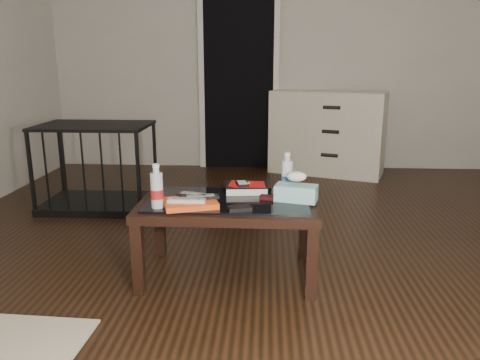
% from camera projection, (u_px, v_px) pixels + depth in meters
% --- Properties ---
extents(ground, '(5.00, 5.00, 0.00)m').
position_uv_depth(ground, '(276.00, 250.00, 3.12)').
color(ground, black).
rests_on(ground, ground).
extents(doorway, '(0.90, 0.08, 2.07)m').
position_uv_depth(doorway, '(239.00, 78.00, 5.27)').
color(doorway, black).
rests_on(doorway, ground).
extents(coffee_table, '(1.00, 0.60, 0.46)m').
position_uv_depth(coffee_table, '(228.00, 210.00, 2.67)').
color(coffee_table, black).
rests_on(coffee_table, ground).
extents(dresser, '(1.30, 0.87, 0.90)m').
position_uv_depth(dresser, '(327.00, 133.00, 5.13)').
color(dresser, beige).
rests_on(dresser, ground).
extents(pet_crate, '(0.91, 0.62, 0.71)m').
position_uv_depth(pet_crate, '(98.00, 181.00, 3.97)').
color(pet_crate, black).
rests_on(pet_crate, ground).
extents(magazines, '(0.33, 0.29, 0.03)m').
position_uv_depth(magazines, '(190.00, 203.00, 2.53)').
color(magazines, '#E04A15').
rests_on(magazines, coffee_table).
extents(remote_silver, '(0.20, 0.05, 0.02)m').
position_uv_depth(remote_silver, '(186.00, 200.00, 2.49)').
color(remote_silver, '#BBBBC0').
rests_on(remote_silver, magazines).
extents(remote_black_front, '(0.21, 0.10, 0.02)m').
position_uv_depth(remote_black_front, '(200.00, 197.00, 2.55)').
color(remote_black_front, black).
rests_on(remote_black_front, magazines).
extents(remote_black_back, '(0.21, 0.11, 0.02)m').
position_uv_depth(remote_black_back, '(194.00, 195.00, 2.59)').
color(remote_black_back, black).
rests_on(remote_black_back, magazines).
extents(textbook, '(0.27, 0.22, 0.05)m').
position_uv_depth(textbook, '(246.00, 188.00, 2.80)').
color(textbook, black).
rests_on(textbook, coffee_table).
extents(dvd_mailers, '(0.20, 0.15, 0.01)m').
position_uv_depth(dvd_mailers, '(246.00, 184.00, 2.79)').
color(dvd_mailers, red).
rests_on(dvd_mailers, textbook).
extents(ipod, '(0.09, 0.12, 0.02)m').
position_uv_depth(ipod, '(242.00, 183.00, 2.75)').
color(ipod, black).
rests_on(ipod, dvd_mailers).
extents(flip_phone, '(0.10, 0.07, 0.02)m').
position_uv_depth(flip_phone, '(268.00, 197.00, 2.65)').
color(flip_phone, black).
rests_on(flip_phone, coffee_table).
extents(wallet, '(0.13, 0.10, 0.02)m').
position_uv_depth(wallet, '(240.00, 208.00, 2.46)').
color(wallet, black).
rests_on(wallet, coffee_table).
extents(water_bottle_left, '(0.07, 0.07, 0.24)m').
position_uv_depth(water_bottle_left, '(157.00, 186.00, 2.48)').
color(water_bottle_left, silver).
rests_on(water_bottle_left, coffee_table).
extents(water_bottle_right, '(0.07, 0.07, 0.24)m').
position_uv_depth(water_bottle_right, '(287.00, 172.00, 2.77)').
color(water_bottle_right, silver).
rests_on(water_bottle_right, coffee_table).
extents(tissue_box, '(0.25, 0.17, 0.09)m').
position_uv_depth(tissue_box, '(296.00, 193.00, 2.61)').
color(tissue_box, teal).
rests_on(tissue_box, coffee_table).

